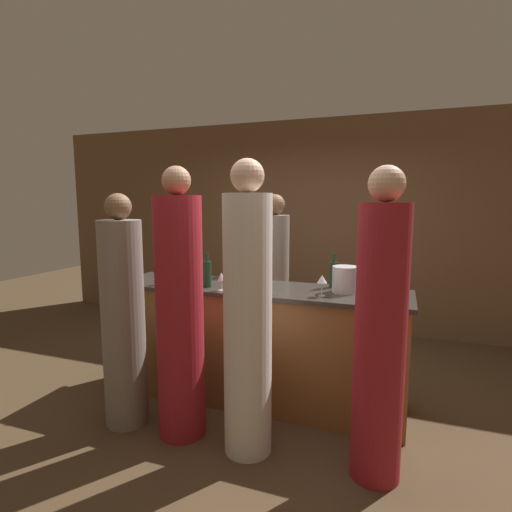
% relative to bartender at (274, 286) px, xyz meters
% --- Properties ---
extents(ground_plane, '(14.00, 14.00, 0.00)m').
position_rel_bartender_xyz_m(ground_plane, '(0.08, -0.78, -0.84)').
color(ground_plane, '#4C3823').
extents(back_wall, '(8.00, 0.06, 2.80)m').
position_rel_bartender_xyz_m(back_wall, '(0.08, 1.45, 0.56)').
color(back_wall, brown).
rests_on(back_wall, ground_plane).
extents(bar_counter, '(2.54, 0.64, 1.00)m').
position_rel_bartender_xyz_m(bar_counter, '(0.08, -0.78, -0.34)').
color(bar_counter, brown).
rests_on(bar_counter, ground_plane).
extents(bartender, '(0.31, 0.31, 1.80)m').
position_rel_bartender_xyz_m(bartender, '(0.00, 0.00, 0.00)').
color(bartender, gray).
rests_on(bartender, ground_plane).
extents(guest_0, '(0.33, 0.33, 1.99)m').
position_rel_bartender_xyz_m(guest_0, '(0.28, -1.49, 0.09)').
color(guest_0, silver).
rests_on(guest_0, ground_plane).
extents(guest_1, '(0.34, 0.34, 1.96)m').
position_rel_bartender_xyz_m(guest_1, '(-0.25, -1.47, 0.07)').
color(guest_1, maroon).
rests_on(guest_1, ground_plane).
extents(guest_2, '(0.32, 0.32, 1.78)m').
position_rel_bartender_xyz_m(guest_2, '(-0.74, -1.48, -0.01)').
color(guest_2, gray).
rests_on(guest_2, ground_plane).
extents(guest_3, '(0.31, 0.31, 1.93)m').
position_rel_bartender_xyz_m(guest_3, '(1.13, -1.47, 0.07)').
color(guest_3, maroon).
rests_on(guest_3, ground_plane).
extents(wine_bottle_0, '(0.07, 0.07, 0.29)m').
position_rel_bartender_xyz_m(wine_bottle_0, '(0.70, -0.56, 0.27)').
color(wine_bottle_0, '#19381E').
rests_on(wine_bottle_0, bar_counter).
extents(wine_bottle_1, '(0.07, 0.07, 0.31)m').
position_rel_bartender_xyz_m(wine_bottle_1, '(1.09, -0.74, 0.27)').
color(wine_bottle_1, black).
rests_on(wine_bottle_1, bar_counter).
extents(wine_bottle_2, '(0.07, 0.07, 0.29)m').
position_rel_bartender_xyz_m(wine_bottle_2, '(-0.30, -0.93, 0.27)').
color(wine_bottle_2, '#19381E').
rests_on(wine_bottle_2, bar_counter).
extents(ice_bucket, '(0.20, 0.20, 0.21)m').
position_rel_bartender_xyz_m(ice_bucket, '(0.82, -0.73, 0.26)').
color(ice_bucket, silver).
rests_on(ice_bucket, bar_counter).
extents(wine_glass_0, '(0.08, 0.08, 0.16)m').
position_rel_bartender_xyz_m(wine_glass_0, '(0.67, -0.93, 0.28)').
color(wine_glass_0, silver).
rests_on(wine_glass_0, bar_counter).
extents(wine_glass_1, '(0.08, 0.08, 0.18)m').
position_rel_bartender_xyz_m(wine_glass_1, '(0.07, -0.99, 0.29)').
color(wine_glass_1, silver).
rests_on(wine_glass_1, bar_counter).
extents(wine_glass_2, '(0.08, 0.08, 0.18)m').
position_rel_bartender_xyz_m(wine_glass_2, '(-1.00, -0.99, 0.29)').
color(wine_glass_2, silver).
rests_on(wine_glass_2, bar_counter).
extents(wine_glass_3, '(0.07, 0.07, 0.15)m').
position_rel_bartender_xyz_m(wine_glass_3, '(-0.73, -0.98, 0.27)').
color(wine_glass_3, silver).
rests_on(wine_glass_3, bar_counter).
extents(wine_glass_4, '(0.06, 0.06, 0.15)m').
position_rel_bartender_xyz_m(wine_glass_4, '(-0.13, -1.02, 0.27)').
color(wine_glass_4, silver).
rests_on(wine_glass_4, bar_counter).
extents(wine_glass_5, '(0.07, 0.07, 0.16)m').
position_rel_bartender_xyz_m(wine_glass_5, '(1.12, -0.84, 0.27)').
color(wine_glass_5, silver).
rests_on(wine_glass_5, bar_counter).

